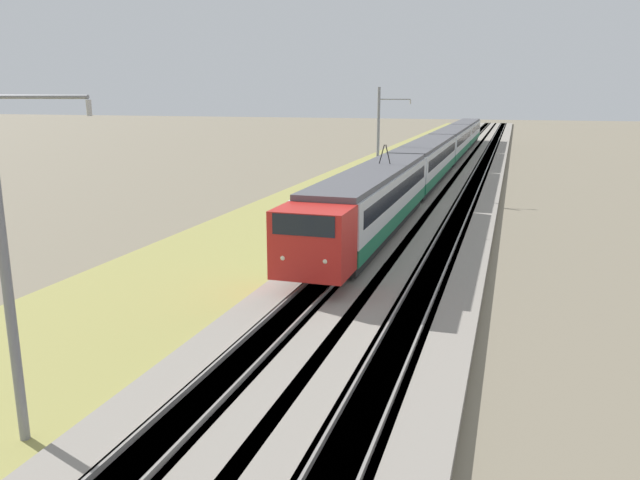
# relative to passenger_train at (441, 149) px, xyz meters

# --- Properties ---
(ballast_main) EXTENTS (240.00, 4.40, 0.30)m
(ballast_main) POSITION_rel_passenger_train_xyz_m (-11.77, 0.00, -2.12)
(ballast_main) COLOR gray
(ballast_main) RESTS_ON ground
(ballast_adjacent) EXTENTS (240.00, 4.40, 0.30)m
(ballast_adjacent) POSITION_rel_passenger_train_xyz_m (-11.77, -3.96, -2.12)
(ballast_adjacent) COLOR gray
(ballast_adjacent) RESTS_ON ground
(track_main) EXTENTS (240.00, 1.57, 0.45)m
(track_main) POSITION_rel_passenger_train_xyz_m (-11.77, 0.00, -2.11)
(track_main) COLOR #4C4238
(track_main) RESTS_ON ground
(track_adjacent) EXTENTS (240.00, 1.57, 0.45)m
(track_adjacent) POSITION_rel_passenger_train_xyz_m (-11.77, -3.96, -2.11)
(track_adjacent) COLOR #4C4238
(track_adjacent) RESTS_ON ground
(grass_verge) EXTENTS (240.00, 8.29, 0.12)m
(grass_verge) POSITION_rel_passenger_train_xyz_m (-11.77, 6.44, -2.21)
(grass_verge) COLOR #99934C
(grass_verge) RESTS_ON ground
(passenger_train) EXTENTS (85.17, 2.93, 4.88)m
(passenger_train) POSITION_rel_passenger_train_xyz_m (0.00, 0.00, 0.00)
(passenger_train) COLOR red
(passenger_train) RESTS_ON ground
(catenary_mast_near) EXTENTS (0.22, 2.56, 8.48)m
(catenary_mast_near) POSITION_rel_passenger_train_xyz_m (-53.18, 3.03, 2.11)
(catenary_mast_near) COLOR slate
(catenary_mast_near) RESTS_ON ground
(catenary_mast_mid) EXTENTS (0.22, 2.56, 8.16)m
(catenary_mast_mid) POSITION_rel_passenger_train_xyz_m (-15.76, 3.03, 1.95)
(catenary_mast_mid) COLOR slate
(catenary_mast_mid) RESTS_ON ground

